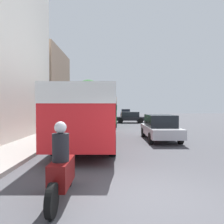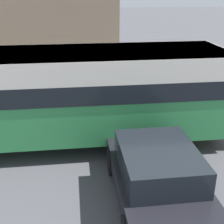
% 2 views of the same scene
% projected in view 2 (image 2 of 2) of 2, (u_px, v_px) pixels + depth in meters
% --- Properties ---
extents(building_far_terrace, '(5.05, 8.33, 8.01)m').
position_uv_depth(building_far_terrace, '(24.00, 0.00, 14.63)').
color(building_far_terrace, gray).
rests_on(building_far_terrace, ground_plane).
extents(bus_following, '(2.67, 10.80, 2.92)m').
position_uv_depth(bus_following, '(45.00, 87.00, 9.17)').
color(bus_following, '#2D8447').
rests_on(bus_following, ground_plane).
extents(car_distant, '(3.96, 1.97, 1.37)m').
position_uv_depth(car_distant, '(158.00, 174.00, 7.07)').
color(car_distant, black).
rests_on(car_distant, ground_plane).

